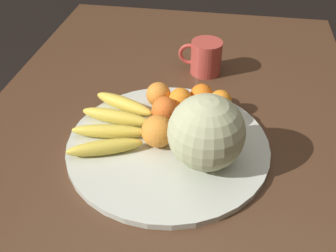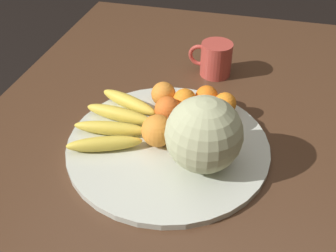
{
  "view_description": "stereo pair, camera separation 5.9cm",
  "coord_description": "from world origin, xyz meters",
  "px_view_note": "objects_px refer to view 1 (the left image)",
  "views": [
    {
      "loc": [
        0.72,
        0.13,
        1.39
      ],
      "look_at": [
        0.03,
        0.01,
        0.83
      ],
      "focal_mm": 42.0,
      "sensor_mm": 36.0,
      "label": 1
    },
    {
      "loc": [
        0.71,
        0.19,
        1.39
      ],
      "look_at": [
        0.03,
        0.01,
        0.83
      ],
      "focal_mm": 42.0,
      "sensor_mm": 36.0,
      "label": 2
    }
  ],
  "objects_px": {
    "kitchen_table": "(165,166)",
    "ceramic_mug": "(205,57)",
    "orange_back_left": "(180,100)",
    "orange_back_right": "(158,131)",
    "orange_front_right": "(165,109)",
    "fruit_bowl": "(168,145)",
    "melon": "(206,132)",
    "orange_mid_center": "(211,113)",
    "orange_side_extra": "(202,95)",
    "orange_front_left": "(220,101)",
    "banana_bunch": "(115,123)",
    "orange_top_small": "(158,94)"
  },
  "relations": [
    {
      "from": "orange_mid_center",
      "to": "orange_back_right",
      "type": "relative_size",
      "value": 1.0
    },
    {
      "from": "orange_front_left",
      "to": "orange_side_extra",
      "type": "xyz_separation_m",
      "value": [
        -0.02,
        -0.05,
        0.0
      ]
    },
    {
      "from": "banana_bunch",
      "to": "orange_front_right",
      "type": "bearing_deg",
      "value": -152.83
    },
    {
      "from": "orange_front_left",
      "to": "orange_mid_center",
      "type": "height_order",
      "value": "orange_mid_center"
    },
    {
      "from": "banana_bunch",
      "to": "orange_front_right",
      "type": "distance_m",
      "value": 0.13
    },
    {
      "from": "melon",
      "to": "ceramic_mug",
      "type": "relative_size",
      "value": 1.26
    },
    {
      "from": "orange_back_left",
      "to": "orange_top_small",
      "type": "bearing_deg",
      "value": -101.22
    },
    {
      "from": "melon",
      "to": "orange_top_small",
      "type": "distance_m",
      "value": 0.25
    },
    {
      "from": "kitchen_table",
      "to": "ceramic_mug",
      "type": "bearing_deg",
      "value": 168.87
    },
    {
      "from": "melon",
      "to": "orange_side_extra",
      "type": "xyz_separation_m",
      "value": [
        -0.22,
        -0.03,
        -0.05
      ]
    },
    {
      "from": "orange_back_left",
      "to": "orange_back_right",
      "type": "xyz_separation_m",
      "value": [
        0.14,
        -0.03,
        0.01
      ]
    },
    {
      "from": "kitchen_table",
      "to": "fruit_bowl",
      "type": "xyz_separation_m",
      "value": [
        0.03,
        0.01,
        0.1
      ]
    },
    {
      "from": "kitchen_table",
      "to": "orange_front_right",
      "type": "xyz_separation_m",
      "value": [
        -0.06,
        -0.01,
        0.14
      ]
    },
    {
      "from": "orange_back_left",
      "to": "orange_back_right",
      "type": "relative_size",
      "value": 0.81
    },
    {
      "from": "kitchen_table",
      "to": "orange_side_extra",
      "type": "relative_size",
      "value": 26.58
    },
    {
      "from": "orange_back_right",
      "to": "orange_front_right",
      "type": "bearing_deg",
      "value": -179.73
    },
    {
      "from": "orange_front_right",
      "to": "fruit_bowl",
      "type": "bearing_deg",
      "value": 15.1
    },
    {
      "from": "orange_mid_center",
      "to": "kitchen_table",
      "type": "bearing_deg",
      "value": -63.66
    },
    {
      "from": "orange_top_small",
      "to": "orange_back_left",
      "type": "bearing_deg",
      "value": 78.78
    },
    {
      "from": "kitchen_table",
      "to": "fruit_bowl",
      "type": "distance_m",
      "value": 0.1
    },
    {
      "from": "ceramic_mug",
      "to": "orange_top_small",
      "type": "bearing_deg",
      "value": -25.62
    },
    {
      "from": "orange_front_left",
      "to": "orange_top_small",
      "type": "relative_size",
      "value": 0.9
    },
    {
      "from": "kitchen_table",
      "to": "melon",
      "type": "height_order",
      "value": "melon"
    },
    {
      "from": "melon",
      "to": "banana_bunch",
      "type": "distance_m",
      "value": 0.25
    },
    {
      "from": "kitchen_table",
      "to": "orange_front_right",
      "type": "bearing_deg",
      "value": -170.25
    },
    {
      "from": "kitchen_table",
      "to": "orange_back_right",
      "type": "height_order",
      "value": "orange_back_right"
    },
    {
      "from": "melon",
      "to": "orange_top_small",
      "type": "relative_size",
      "value": 2.57
    },
    {
      "from": "fruit_bowl",
      "to": "melon",
      "type": "xyz_separation_m",
      "value": [
        0.05,
        0.09,
        0.09
      ]
    },
    {
      "from": "orange_side_extra",
      "to": "orange_front_left",
      "type": "bearing_deg",
      "value": 70.9
    },
    {
      "from": "orange_front_right",
      "to": "ceramic_mug",
      "type": "distance_m",
      "value": 0.29
    },
    {
      "from": "orange_front_right",
      "to": "orange_front_left",
      "type": "bearing_deg",
      "value": 115.74
    },
    {
      "from": "orange_top_small",
      "to": "orange_mid_center",
      "type": "bearing_deg",
      "value": 65.12
    },
    {
      "from": "orange_mid_center",
      "to": "orange_back_right",
      "type": "distance_m",
      "value": 0.15
    },
    {
      "from": "orange_top_small",
      "to": "banana_bunch",
      "type": "bearing_deg",
      "value": -35.21
    },
    {
      "from": "banana_bunch",
      "to": "orange_top_small",
      "type": "bearing_deg",
      "value": -125.13
    },
    {
      "from": "orange_mid_center",
      "to": "orange_back_right",
      "type": "height_order",
      "value": "same"
    },
    {
      "from": "melon",
      "to": "orange_front_left",
      "type": "xyz_separation_m",
      "value": [
        -0.2,
        0.02,
        -0.05
      ]
    },
    {
      "from": "banana_bunch",
      "to": "melon",
      "type": "bearing_deg",
      "value": 161.45
    },
    {
      "from": "fruit_bowl",
      "to": "orange_side_extra",
      "type": "relative_size",
      "value": 7.98
    },
    {
      "from": "orange_mid_center",
      "to": "orange_back_right",
      "type": "bearing_deg",
      "value": -52.37
    },
    {
      "from": "banana_bunch",
      "to": "orange_mid_center",
      "type": "distance_m",
      "value": 0.24
    },
    {
      "from": "banana_bunch",
      "to": "orange_front_left",
      "type": "bearing_deg",
      "value": -153.56
    },
    {
      "from": "kitchen_table",
      "to": "orange_side_extra",
      "type": "height_order",
      "value": "orange_side_extra"
    },
    {
      "from": "kitchen_table",
      "to": "ceramic_mug",
      "type": "distance_m",
      "value": 0.37
    },
    {
      "from": "melon",
      "to": "orange_side_extra",
      "type": "bearing_deg",
      "value": -172.46
    },
    {
      "from": "orange_top_small",
      "to": "orange_side_extra",
      "type": "bearing_deg",
      "value": 99.79
    },
    {
      "from": "orange_front_right",
      "to": "orange_top_small",
      "type": "relative_size",
      "value": 1.0
    },
    {
      "from": "melon",
      "to": "orange_front_right",
      "type": "height_order",
      "value": "melon"
    },
    {
      "from": "kitchen_table",
      "to": "orange_side_extra",
      "type": "xyz_separation_m",
      "value": [
        -0.14,
        0.07,
        0.14
      ]
    },
    {
      "from": "fruit_bowl",
      "to": "melon",
      "type": "relative_size",
      "value": 2.87
    }
  ]
}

